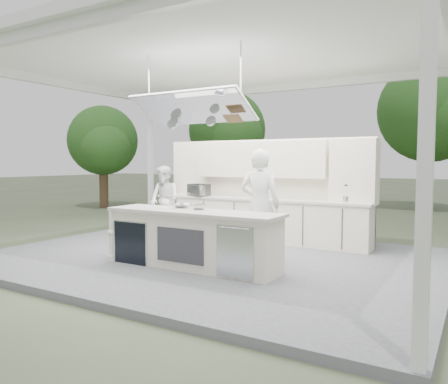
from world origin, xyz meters
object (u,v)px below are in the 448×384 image
Objects in this scene: back_counter at (257,219)px; sous_chef at (165,200)px; head_chef at (260,205)px; demo_island at (191,239)px.

sous_chef is (-2.33, -0.35, 0.35)m from back_counter.
back_counter is at bearing 19.11° from sous_chef.
back_counter is 3.08× the size of sous_chef.
head_chef reaches higher than sous_chef.
sous_chef is (-3.26, 1.41, -0.16)m from head_chef.
sous_chef reaches higher than back_counter.
sous_chef is at bearing 135.50° from demo_island.
head_chef reaches higher than back_counter.
head_chef is (0.93, -1.76, 0.51)m from back_counter.
head_chef is (0.75, 1.05, 0.51)m from demo_island.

